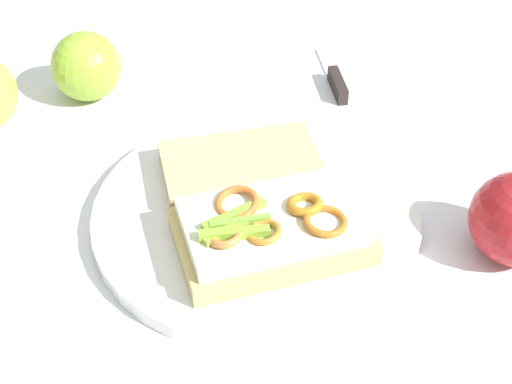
{
  "coord_description": "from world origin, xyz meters",
  "views": [
    {
      "loc": [
        0.47,
        0.03,
        0.46
      ],
      "look_at": [
        0.0,
        0.0,
        0.03
      ],
      "focal_mm": 51.82,
      "sensor_mm": 36.0,
      "label": 1
    }
  ],
  "objects_px": {
    "bread_slice_side": "(241,167)",
    "apple_2": "(86,66)",
    "plate": "(256,215)",
    "sandwich": "(272,230)",
    "knife": "(335,80)"
  },
  "relations": [
    {
      "from": "bread_slice_side",
      "to": "apple_2",
      "type": "distance_m",
      "value": 0.23
    },
    {
      "from": "plate",
      "to": "bread_slice_side",
      "type": "distance_m",
      "value": 0.05
    },
    {
      "from": "plate",
      "to": "bread_slice_side",
      "type": "bearing_deg",
      "value": -159.75
    },
    {
      "from": "sandwich",
      "to": "apple_2",
      "type": "height_order",
      "value": "apple_2"
    },
    {
      "from": "plate",
      "to": "bread_slice_side",
      "type": "height_order",
      "value": "bread_slice_side"
    },
    {
      "from": "apple_2",
      "to": "knife",
      "type": "relative_size",
      "value": 0.65
    },
    {
      "from": "apple_2",
      "to": "plate",
      "type": "bearing_deg",
      "value": 45.91
    },
    {
      "from": "plate",
      "to": "apple_2",
      "type": "distance_m",
      "value": 0.27
    },
    {
      "from": "sandwich",
      "to": "apple_2",
      "type": "distance_m",
      "value": 0.31
    },
    {
      "from": "bread_slice_side",
      "to": "apple_2",
      "type": "xyz_separation_m",
      "value": [
        -0.14,
        -0.18,
        0.01
      ]
    },
    {
      "from": "sandwich",
      "to": "bread_slice_side",
      "type": "bearing_deg",
      "value": -90.39
    },
    {
      "from": "sandwich",
      "to": "apple_2",
      "type": "bearing_deg",
      "value": -68.2
    },
    {
      "from": "bread_slice_side",
      "to": "plate",
      "type": "bearing_deg",
      "value": 93.88
    },
    {
      "from": "plate",
      "to": "sandwich",
      "type": "relative_size",
      "value": 1.61
    },
    {
      "from": "apple_2",
      "to": "knife",
      "type": "height_order",
      "value": "apple_2"
    }
  ]
}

